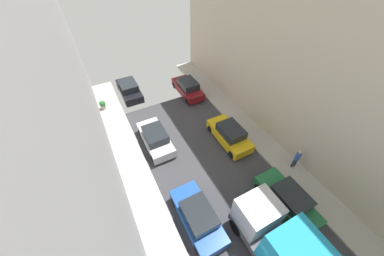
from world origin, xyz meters
name	(u,v)px	position (x,y,z in m)	size (l,w,h in m)	color
sidewalk_right	(344,223)	(5.00, 0.00, 0.07)	(2.00, 44.00, 0.15)	#A8A399
parked_car_left_3	(198,217)	(-2.70, 4.13, 0.72)	(1.78, 4.20, 1.57)	#194799
parked_car_left_4	(155,138)	(-2.70, 11.10, 0.72)	(1.78, 4.20, 1.57)	silver
parked_car_left_5	(129,90)	(-2.70, 18.63, 0.72)	(1.78, 4.20, 1.57)	black
parked_car_right_2	(288,200)	(2.70, 2.48, 0.72)	(1.78, 4.20, 1.57)	#1E6638
parked_car_right_3	(229,135)	(2.70, 8.72, 0.72)	(1.78, 4.20, 1.57)	gold
parked_car_right_4	(188,88)	(2.70, 16.16, 0.72)	(1.78, 4.20, 1.57)	maroon
pedestrian	(297,158)	(5.35, 4.39, 1.07)	(0.40, 0.36, 1.72)	#2D334C
potted_plant_1	(103,104)	(-5.57, 17.55, 0.61)	(0.55, 0.55, 0.85)	#B2A899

